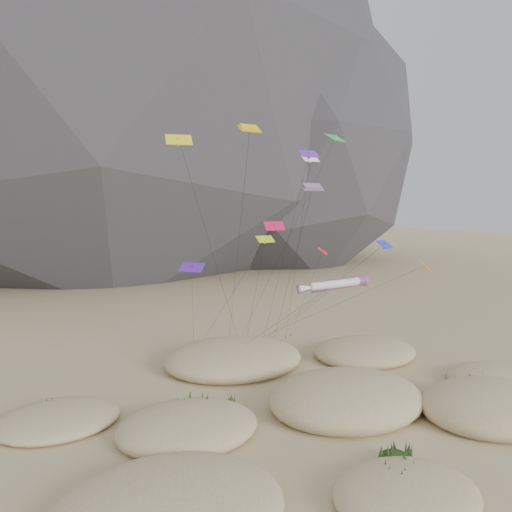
{
  "coord_description": "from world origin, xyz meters",
  "views": [
    {
      "loc": [
        -26.8,
        -32.59,
        18.72
      ],
      "look_at": [
        -2.88,
        12.0,
        13.31
      ],
      "focal_mm": 35.0,
      "sensor_mm": 36.0,
      "label": 1
    }
  ],
  "objects": [
    {
      "name": "kite_stakes",
      "position": [
        1.81,
        24.39,
        0.15
      ],
      "size": [
        18.21,
        5.08,
        0.3
      ],
      "color": "#3F2D1E",
      "rests_on": "ground"
    },
    {
      "name": "multi_parafoil",
      "position": [
        2.98,
        10.63,
        20.06
      ],
      "size": [
        4.49,
        14.19,
        20.77
      ],
      "color": "red",
      "rests_on": "ground"
    },
    {
      "name": "dunes",
      "position": [
        -0.98,
        4.4,
        0.75
      ],
      "size": [
        52.52,
        39.96,
        4.13
      ],
      "color": "#CCB789",
      "rests_on": "ground"
    },
    {
      "name": "delta_kites",
      "position": [
        2.13,
        11.34,
        18.0
      ],
      "size": [
        29.31,
        21.68,
        26.58
      ],
      "color": "white",
      "rests_on": "ground"
    },
    {
      "name": "rock_headland",
      "position": [
        6.37,
        118.72,
        72.68
      ],
      "size": [
        226.37,
        148.64,
        177.5
      ],
      "color": "black",
      "rests_on": "ground"
    },
    {
      "name": "white_tube_kite",
      "position": [
        2.08,
        5.85,
        10.85
      ],
      "size": [
        7.53,
        15.85,
        11.49
      ],
      "color": "silver",
      "rests_on": "ground"
    },
    {
      "name": "dune_grass",
      "position": [
        -1.64,
        4.0,
        0.86
      ],
      "size": [
        41.96,
        29.2,
        1.56
      ],
      "color": "black",
      "rests_on": "ground"
    },
    {
      "name": "orange_parafoil",
      "position": [
        -3.13,
        12.95,
        25.8
      ],
      "size": [
        3.93,
        11.84,
        26.63
      ],
      "color": "#E5A80C",
      "rests_on": "ground"
    },
    {
      "name": "rainbow_tube_kite",
      "position": [
        5.06,
        9.03,
        10.2
      ],
      "size": [
        7.92,
        17.08,
        11.1
      ],
      "color": "#FF3D1A",
      "rests_on": "ground"
    },
    {
      "name": "ground",
      "position": [
        0.0,
        0.0,
        0.0
      ],
      "size": [
        500.0,
        500.0,
        0.0
      ],
      "primitive_type": "plane",
      "color": "#CCB789",
      "rests_on": "ground"
    }
  ]
}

